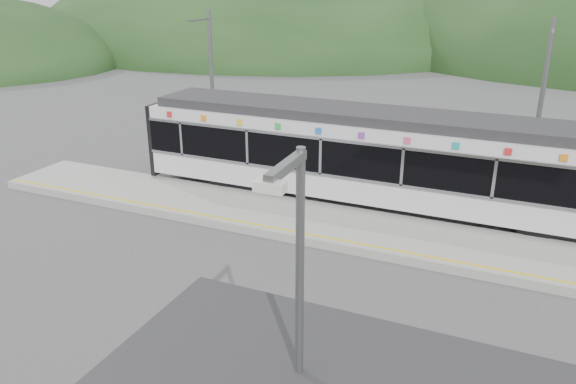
% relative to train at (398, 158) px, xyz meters
% --- Properties ---
extents(ground, '(120.00, 120.00, 0.00)m').
position_rel_train_xyz_m(ground, '(-2.46, -6.00, -2.06)').
color(ground, '#4C4C4F').
rests_on(ground, ground).
extents(hills, '(146.00, 149.00, 26.00)m').
position_rel_train_xyz_m(hills, '(3.73, -0.71, -2.06)').
color(hills, '#1E3D19').
rests_on(hills, ground).
extents(platform, '(26.00, 3.20, 0.30)m').
position_rel_train_xyz_m(platform, '(-2.46, -2.70, -1.91)').
color(platform, '#9E9E99').
rests_on(platform, ground).
extents(yellow_line, '(26.00, 0.10, 0.01)m').
position_rel_train_xyz_m(yellow_line, '(-2.46, -4.00, -1.76)').
color(yellow_line, yellow).
rests_on(yellow_line, platform).
extents(train, '(20.44, 3.01, 3.74)m').
position_rel_train_xyz_m(train, '(0.00, 0.00, 0.00)').
color(train, black).
rests_on(train, ground).
extents(catenary_mast_west, '(0.18, 1.80, 7.00)m').
position_rel_train_xyz_m(catenary_mast_west, '(-9.46, 2.56, 1.58)').
color(catenary_mast_west, slate).
rests_on(catenary_mast_west, ground).
extents(catenary_mast_east, '(0.18, 1.80, 7.00)m').
position_rel_train_xyz_m(catenary_mast_east, '(4.54, 2.56, 1.58)').
color(catenary_mast_east, slate).
rests_on(catenary_mast_east, ground).
extents(lamp_post, '(0.36, 1.11, 6.36)m').
position_rel_train_xyz_m(lamp_post, '(1.71, -13.78, 1.72)').
color(lamp_post, slate).
rests_on(lamp_post, ground).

